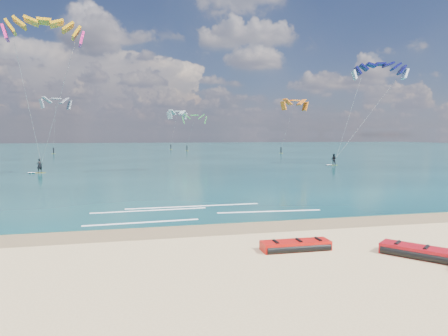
# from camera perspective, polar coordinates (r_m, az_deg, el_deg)

# --- Properties ---
(ground) EXTENTS (320.00, 320.00, 0.00)m
(ground) POSITION_cam_1_polar(r_m,az_deg,el_deg) (54.90, -10.87, 0.15)
(ground) COLOR tan
(ground) RESTS_ON ground
(wet_sand_strip) EXTENTS (320.00, 2.40, 0.01)m
(wet_sand_strip) POSITION_cam_1_polar(r_m,az_deg,el_deg) (18.32, -6.43, -8.94)
(wet_sand_strip) COLOR olive
(wet_sand_strip) RESTS_ON ground
(sea) EXTENTS (320.00, 200.00, 0.04)m
(sea) POSITION_cam_1_polar(r_m,az_deg,el_deg) (118.79, -12.05, 2.58)
(sea) COLOR #082C30
(sea) RESTS_ON ground
(packed_kite_left) EXTENTS (2.85, 1.16, 0.41)m
(packed_kite_left) POSITION_cam_1_polar(r_m,az_deg,el_deg) (15.61, 10.18, -11.44)
(packed_kite_left) COLOR red
(packed_kite_left) RESTS_ON ground
(packed_kite_mid) EXTENTS (2.80, 3.08, 0.44)m
(packed_kite_mid) POSITION_cam_1_polar(r_m,az_deg,el_deg) (16.08, 26.39, -11.39)
(packed_kite_mid) COLOR #AA0B14
(packed_kite_mid) RESTS_ON ground
(kitesurfer_main) EXTENTS (8.60, 8.50, 16.55)m
(kitesurfer_main) POSITION_cam_1_polar(r_m,az_deg,el_deg) (45.99, -24.60, 9.46)
(kitesurfer_main) COLOR gold
(kitesurfer_main) RESTS_ON sea
(kitesurfer_far) EXTENTS (11.52, 4.91, 15.36)m
(kitesurfer_far) POSITION_cam_1_polar(r_m,az_deg,el_deg) (58.77, 18.64, 8.20)
(kitesurfer_far) COLOR #95BA1B
(kitesurfer_far) RESTS_ON sea
(shoreline_foam) EXTENTS (12.84, 4.32, 0.01)m
(shoreline_foam) POSITION_cam_1_polar(r_m,az_deg,el_deg) (22.59, -4.87, -6.21)
(shoreline_foam) COLOR white
(shoreline_foam) RESTS_ON ground
(distant_kites) EXTENTS (80.62, 48.99, 13.00)m
(distant_kites) POSITION_cam_1_polar(r_m,az_deg,el_deg) (95.04, -17.30, 5.26)
(distant_kites) COLOR #99A7A4
(distant_kites) RESTS_ON ground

